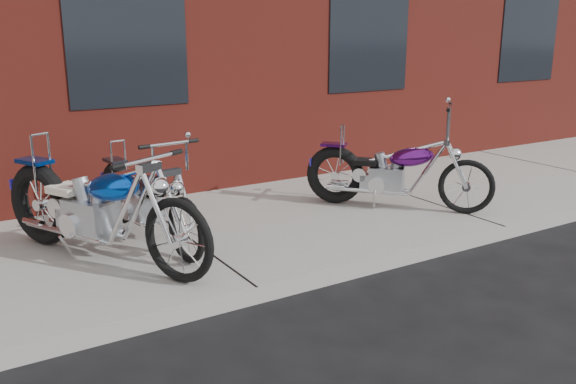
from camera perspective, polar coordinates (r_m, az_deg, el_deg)
ground at (r=5.06m, az=-2.87°, el=-10.46°), size 120.00×120.00×0.00m
sidewalk at (r=6.29m, az=-9.50°, el=-4.70°), size 22.00×3.00×0.15m
chopper_purple at (r=7.15m, az=9.87°, el=1.57°), size 1.51×1.69×1.22m
chopper_blue at (r=5.67m, az=-17.34°, el=-1.80°), size 1.22×2.29×1.09m
chopper_third at (r=6.13m, az=-13.13°, el=-0.98°), size 0.51×2.08×1.06m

